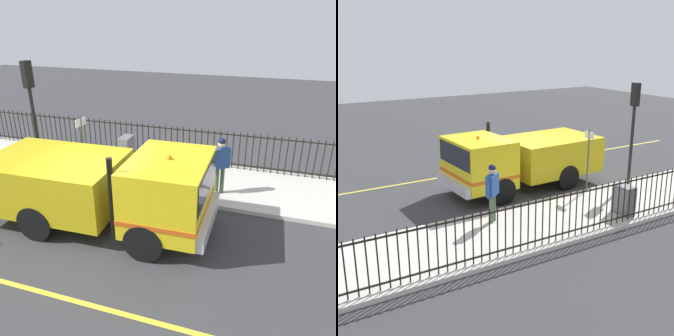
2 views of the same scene
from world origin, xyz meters
The scene contains 9 objects.
ground_plane centered at (0.00, 0.00, 0.00)m, with size 53.82×53.82×0.00m, color #38383A.
sidewalk_slab centered at (3.58, 0.00, 0.07)m, with size 3.18×24.46×0.13m, color beige.
lane_marking centered at (-2.50, 0.00, 0.00)m, with size 0.12×22.02×0.01m, color yellow.
work_truck centered at (0.28, -0.38, 1.24)m, with size 2.67×6.20×2.49m.
worker_standing centered at (2.84, -2.84, 1.25)m, with size 0.50×0.55×1.83m.
iron_fence centered at (4.93, 0.00, 0.84)m, with size 0.04×20.83×1.39m.
traffic_light_near centered at (2.38, 3.47, 2.89)m, with size 0.33×0.25×3.88m.
utility_cabinet centered at (4.45, 1.08, 0.60)m, with size 0.70×0.40×0.95m, color slate.
street_sign centered at (2.16, 1.54, 1.57)m, with size 0.50×0.07×2.31m.
Camera 1 is at (-7.00, -4.37, 5.33)m, focal length 37.12 mm.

